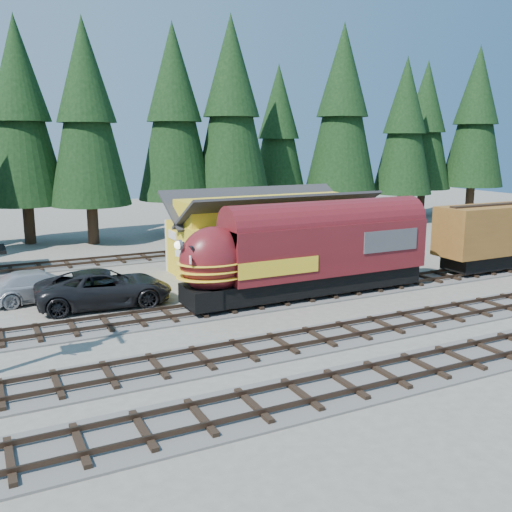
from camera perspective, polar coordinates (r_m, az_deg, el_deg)
name	(u,v)px	position (r m, az deg, el deg)	size (l,w,h in m)	color
ground	(369,314)	(28.86, 11.22, -5.72)	(120.00, 120.00, 0.00)	#6B665B
track_siding	(457,275)	(38.25, 19.46, -1.79)	(68.00, 3.20, 0.33)	#4C4947
track_spur	(92,263)	(41.16, -16.10, -0.67)	(32.00, 3.20, 0.33)	#4C4947
depot	(270,226)	(36.83, 1.38, 2.98)	(12.80, 7.00, 5.30)	yellow
conifer_backdrop	(249,117)	(51.62, -0.66, 13.74)	(81.24, 22.33, 16.97)	black
locomotive	(302,256)	(30.64, 4.59, 0.00)	(14.54, 2.89, 3.95)	black
pickup_truck_a	(105,288)	(30.48, -14.90, -3.10)	(3.16, 6.85, 1.90)	black
pickup_truck_b	(38,286)	(32.60, -20.93, -2.77)	(2.30, 5.66, 1.64)	#AEB0B6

